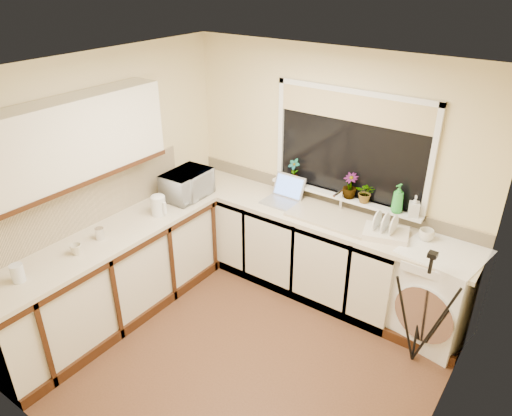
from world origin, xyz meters
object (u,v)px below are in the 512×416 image
Objects in this scene: dish_rack at (386,234)px; steel_jar at (100,233)px; plant_d at (366,193)px; soap_bottle_green at (398,198)px; microwave at (187,184)px; plant_a at (294,171)px; washing_machine at (436,294)px; laptop at (284,195)px; soap_bottle_clear at (415,206)px; cup_back at (426,235)px; cup_left at (76,249)px; plant_c at (350,186)px; kettle at (158,206)px; tripod at (422,309)px; glass_jug at (17,273)px.

dish_rack is 2.57m from steel_jar.
plant_d is 0.73× the size of soap_bottle_green.
plant_d reaches higher than steel_jar.
microwave is 2.00× the size of plant_a.
dish_rack reaches higher than washing_machine.
laptop is 0.92× the size of dish_rack.
washing_machine is at bearing 31.36° from steel_jar.
laptop is 1.16m from soap_bottle_green.
steel_jar is at bearing -141.35° from soap_bottle_clear.
washing_machine is 6.71× the size of cup_back.
washing_machine is at bearing 36.09° from cup_left.
cup_left is (-1.70, -2.05, -0.21)m from plant_d.
dish_rack is at bearing -120.71° from soap_bottle_clear.
plant_c is at bearing -0.14° from plant_a.
steel_jar reaches higher than dish_rack.
soap_bottle_green reaches higher than kettle.
plant_a is at bearing -54.69° from microwave.
plant_c is at bearing -68.31° from microwave.
cup_left is at bearing -134.82° from soap_bottle_green.
tripod is (-0.00, -0.42, 0.10)m from washing_machine.
soap_bottle_green reaches higher than plant_a.
washing_machine is 0.81m from soap_bottle_clear.
laptop is 1.81× the size of soap_bottle_clear.
cup_back is at bearing 3.31° from laptop.
kettle is at bearing -130.08° from laptop.
laptop reaches higher than cup_back.
soap_bottle_green reaches higher than steel_jar.
soap_bottle_green reaches higher than soap_bottle_clear.
dish_rack is 0.36m from soap_bottle_clear.
steel_jar is 0.53× the size of plant_d.
microwave is 1.38m from cup_left.
steel_jar is 0.55× the size of soap_bottle_clear.
steel_jar is 2.38m from plant_c.
plant_c is (1.48, 1.14, 0.18)m from kettle.
kettle is at bearing -171.75° from dish_rack.
glass_jug is at bearing -89.66° from steel_jar.
soap_bottle_clear is at bearing -0.66° from plant_c.
glass_jug is 0.72× the size of plant_d.
dish_rack is 1.41× the size of soap_bottle_green.
soap_bottle_green is at bearing 144.58° from tripod.
cup_back is at bearing 124.44° from tripod.
washing_machine is at bearing -0.17° from laptop.
plant_d is at bearing 176.33° from washing_machine.
plant_d is at bearing -0.48° from plant_a.
washing_machine is 3.53m from glass_jug.
microwave is 3.77× the size of cup_back.
laptop is at bearing -168.32° from plant_d.
plant_a reaches higher than cup_back.
dish_rack is 2.90× the size of cup_back.
soap_bottle_clear is (1.28, -0.01, -0.03)m from plant_a.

